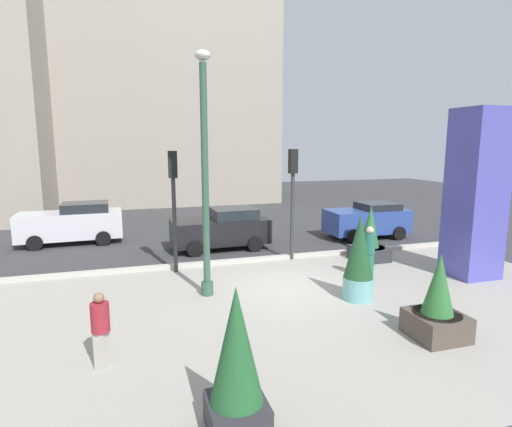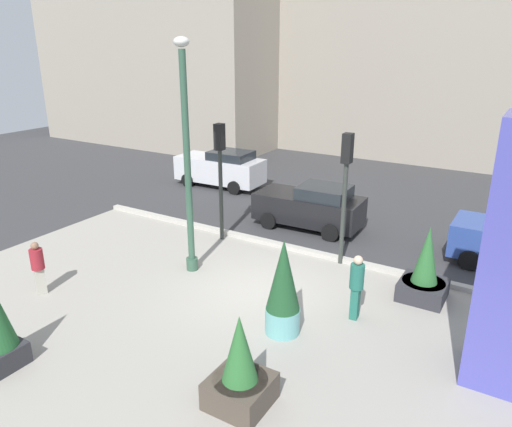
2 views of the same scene
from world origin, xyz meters
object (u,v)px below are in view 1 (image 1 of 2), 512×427
at_px(potted_plant_mid_plaza, 359,258).
at_px(traffic_light_corner, 293,185).
at_px(potted_plant_curbside, 437,306).
at_px(traffic_light_far_side, 173,191).
at_px(car_curb_east, 367,220).
at_px(art_pillar_blue, 476,194).
at_px(potted_plant_by_pillar, 236,363).
at_px(pedestrian_crossing, 101,327).
at_px(lamp_post, 205,181).
at_px(potted_plant_near_left, 370,240).
at_px(car_intersection, 222,229).
at_px(pedestrian_by_curb, 369,250).
at_px(car_passing_lane, 72,223).

height_order(potted_plant_mid_plaza, traffic_light_corner, traffic_light_corner).
bearing_deg(potted_plant_mid_plaza, potted_plant_curbside, -79.86).
distance_m(traffic_light_far_side, car_curb_east, 9.96).
bearing_deg(art_pillar_blue, potted_plant_curbside, -140.84).
bearing_deg(car_curb_east, potted_plant_mid_plaza, -123.44).
relative_size(potted_plant_by_pillar, pedestrian_crossing, 1.49).
distance_m(potted_plant_curbside, pedestrian_crossing, 7.33).
bearing_deg(potted_plant_curbside, traffic_light_corner, 95.83).
height_order(lamp_post, potted_plant_near_left, lamp_post).
distance_m(lamp_post, potted_plant_mid_plaza, 4.88).
bearing_deg(potted_plant_mid_plaza, car_intersection, 109.72).
distance_m(potted_plant_near_left, potted_plant_curbside, 6.50).
xyz_separation_m(pedestrian_crossing, pedestrian_by_curb, (8.10, 3.34, 0.12)).
bearing_deg(pedestrian_crossing, traffic_light_far_side, 70.74).
bearing_deg(potted_plant_by_pillar, pedestrian_by_curb, 44.57).
bearing_deg(traffic_light_far_side, lamp_post, -75.94).
height_order(traffic_light_far_side, pedestrian_by_curb, traffic_light_far_side).
relative_size(art_pillar_blue, traffic_light_corner, 1.32).
bearing_deg(traffic_light_corner, pedestrian_crossing, -136.22).
relative_size(potted_plant_near_left, pedestrian_by_curb, 1.20).
relative_size(potted_plant_by_pillar, car_passing_lane, 0.53).
relative_size(lamp_post, traffic_light_far_side, 1.65).
height_order(traffic_light_far_side, traffic_light_corner, traffic_light_corner).
relative_size(lamp_post, art_pillar_blue, 1.24).
xyz_separation_m(lamp_post, potted_plant_near_left, (6.63, 1.89, -2.59)).
bearing_deg(car_passing_lane, potted_plant_near_left, -29.25).
xyz_separation_m(traffic_light_far_side, car_passing_lane, (-3.95, 5.62, -1.93)).
bearing_deg(art_pillar_blue, car_passing_lane, 146.39).
bearing_deg(potted_plant_curbside, potted_plant_by_pillar, -161.58).
relative_size(traffic_light_corner, car_intersection, 1.03).
bearing_deg(potted_plant_curbside, pedestrian_crossing, 173.44).
xyz_separation_m(potted_plant_near_left, car_passing_lane, (-11.22, 6.28, 0.13)).
bearing_deg(pedestrian_by_curb, car_passing_lane, 140.33).
height_order(potted_plant_mid_plaza, car_passing_lane, potted_plant_mid_plaza).
bearing_deg(art_pillar_blue, potted_plant_near_left, 129.96).
relative_size(potted_plant_curbside, pedestrian_by_curb, 1.13).
height_order(potted_plant_mid_plaza, car_intersection, potted_plant_mid_plaza).
height_order(potted_plant_near_left, potted_plant_by_pillar, potted_plant_by_pillar).
xyz_separation_m(potted_plant_by_pillar, traffic_light_far_side, (-0.02, 8.54, 1.71)).
distance_m(potted_plant_mid_plaza, car_passing_lane, 13.07).
distance_m(traffic_light_corner, pedestrian_by_curb, 3.82).
distance_m(traffic_light_corner, car_curb_east, 5.86).
distance_m(traffic_light_far_side, car_passing_lane, 7.13).
xyz_separation_m(potted_plant_curbside, potted_plant_mid_plaza, (-0.47, 2.65, 0.45)).
height_order(lamp_post, art_pillar_blue, lamp_post).
bearing_deg(potted_plant_near_left, car_intersection, 146.08).
height_order(car_intersection, pedestrian_by_curb, pedestrian_by_curb).
distance_m(potted_plant_by_pillar, pedestrian_crossing, 3.33).
height_order(art_pillar_blue, car_intersection, art_pillar_blue).
bearing_deg(pedestrian_crossing, pedestrian_by_curb, 22.43).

